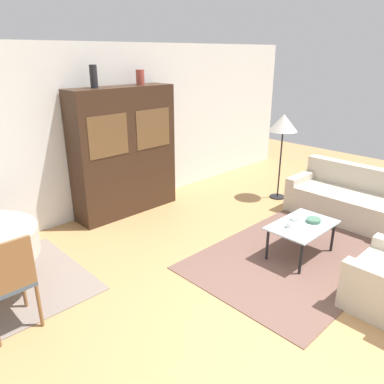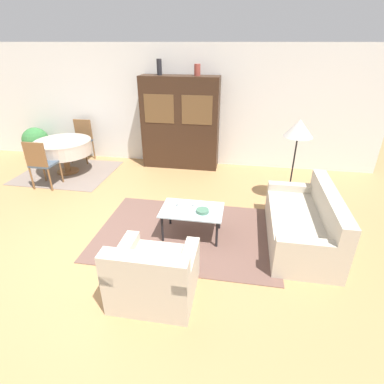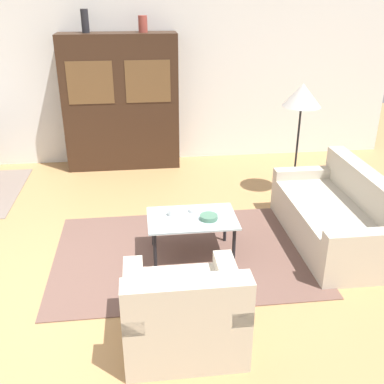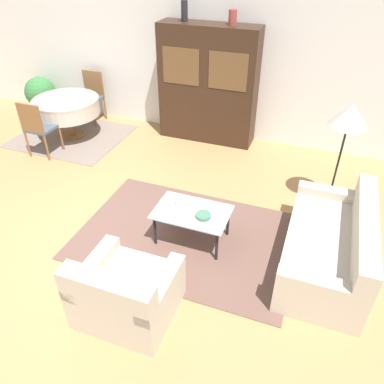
% 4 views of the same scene
% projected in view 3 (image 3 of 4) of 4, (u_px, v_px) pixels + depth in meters
% --- Properties ---
extents(ground_plane, '(14.00, 14.00, 0.00)m').
position_uv_depth(ground_plane, '(62.00, 291.00, 4.30)').
color(ground_plane, tan).
extents(wall_back, '(10.00, 0.06, 2.70)m').
position_uv_depth(wall_back, '(85.00, 79.00, 7.02)').
color(wall_back, white).
rests_on(wall_back, ground_plane).
extents(area_rug, '(2.79, 1.92, 0.01)m').
position_uv_depth(area_rug, '(184.00, 254.00, 4.89)').
color(area_rug, brown).
rests_on(area_rug, ground_plane).
extents(couch, '(0.89, 1.79, 0.82)m').
position_uv_depth(couch, '(337.00, 217.00, 5.04)').
color(couch, beige).
rests_on(couch, ground_plane).
extents(armchair, '(0.93, 0.85, 0.80)m').
position_uv_depth(armchair, '(184.00, 313.00, 3.55)').
color(armchair, beige).
rests_on(armchair, ground_plane).
extents(coffee_table, '(0.93, 0.61, 0.45)m').
position_uv_depth(coffee_table, '(192.00, 221.00, 4.71)').
color(coffee_table, black).
rests_on(coffee_table, area_rug).
extents(display_cabinet, '(1.75, 0.49, 2.06)m').
position_uv_depth(display_cabinet, '(121.00, 103.00, 6.95)').
color(display_cabinet, '#382316').
rests_on(display_cabinet, ground_plane).
extents(floor_lamp, '(0.50, 0.50, 1.54)m').
position_uv_depth(floor_lamp, '(302.00, 98.00, 5.78)').
color(floor_lamp, black).
rests_on(floor_lamp, ground_plane).
extents(cup, '(0.08, 0.08, 0.07)m').
position_uv_depth(cup, '(172.00, 212.00, 4.72)').
color(cup, white).
rests_on(cup, coffee_table).
extents(bowl, '(0.19, 0.19, 0.05)m').
position_uv_depth(bowl, '(209.00, 217.00, 4.64)').
color(bowl, '#4C7A60').
rests_on(bowl, coffee_table).
extents(bowl_small, '(0.13, 0.13, 0.04)m').
position_uv_depth(bowl_small, '(195.00, 210.00, 4.81)').
color(bowl_small, white).
rests_on(bowl_small, coffee_table).
extents(vase_tall, '(0.11, 0.11, 0.32)m').
position_uv_depth(vase_tall, '(85.00, 21.00, 6.41)').
color(vase_tall, '#232328').
rests_on(vase_tall, display_cabinet).
extents(vase_short, '(0.13, 0.13, 0.23)m').
position_uv_depth(vase_short, '(143.00, 24.00, 6.52)').
color(vase_short, '#9E4238').
rests_on(vase_short, display_cabinet).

